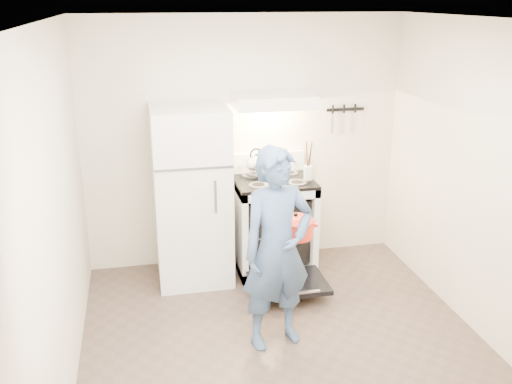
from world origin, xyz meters
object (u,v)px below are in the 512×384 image
Objects in this scene: person at (277,249)px; stove_body at (273,226)px; tea_kettle at (256,163)px; dutch_oven at (295,228)px; refrigerator at (192,196)px.

stove_body is at bearing 63.43° from person.
stove_body is 3.13× the size of tea_kettle.
person is 0.42m from dutch_oven.
refrigerator is 1.20m from dutch_oven.
dutch_oven is at bearing -84.12° from tea_kettle.
stove_body is at bearing 87.25° from dutch_oven.
person is at bearing -124.69° from dutch_oven.
tea_kettle reaches higher than dutch_oven.
person is at bearing -95.38° from tea_kettle.
stove_body is 0.66m from tea_kettle.
person is (-0.29, -1.29, 0.35)m from stove_body.
refrigerator is at bearing 98.43° from person.
stove_body is 2.46× the size of dutch_oven.
refrigerator reaches higher than tea_kettle.
dutch_oven is at bearing -92.75° from stove_body.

